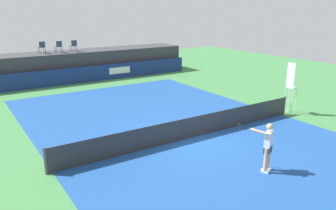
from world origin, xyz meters
name	(u,v)px	position (x,y,z in m)	size (l,w,h in m)	color
ground_plane	(156,119)	(0.00, 3.00, 0.00)	(48.00, 48.00, 0.00)	#3D7A42
court_inner	(191,138)	(0.00, 0.00, 0.00)	(12.00, 22.00, 0.00)	#1C478C
sponsor_wall	(85,75)	(0.01, 13.50, 0.60)	(18.00, 0.22, 1.20)	navy
spectator_platform	(76,65)	(0.00, 15.30, 1.10)	(18.00, 2.80, 2.20)	#38383D
spectator_chair_far_left	(42,47)	(-2.51, 15.21, 2.69)	(0.48, 0.48, 0.89)	#2D3D56
spectator_chair_left	(59,46)	(-1.34, 14.94, 2.69)	(0.47, 0.47, 0.89)	#2D3D56
spectator_chair_center	(74,45)	(-0.20, 14.93, 2.69)	(0.47, 0.47, 0.89)	#2D3D56
umpire_chair	(291,85)	(6.55, -0.01, 1.59)	(0.49, 0.49, 2.76)	white
tennis_net	(191,128)	(0.00, 0.00, 0.47)	(12.40, 0.02, 0.95)	#2D2D2D
net_post_near	(45,161)	(-6.20, 0.00, 0.50)	(0.10, 0.10, 1.00)	#4C4C51
net_post_far	(284,105)	(6.20, 0.00, 0.50)	(0.10, 0.10, 1.00)	#4C4C51
tennis_player	(267,146)	(0.30, -3.94, 0.96)	(1.02, 1.06, 1.77)	white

